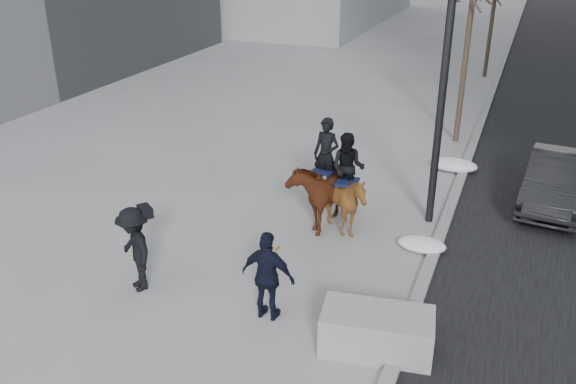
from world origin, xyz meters
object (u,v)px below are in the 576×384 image
at_px(car_near, 556,180).
at_px(mounted_right, 345,195).
at_px(planter, 377,332).
at_px(mounted_left, 324,186).

relative_size(car_near, mounted_right, 1.66).
distance_m(planter, mounted_left, 4.87).
height_order(planter, car_near, car_near).
relative_size(planter, mounted_left, 0.72).
xyz_separation_m(planter, car_near, (2.77, 7.44, 0.28)).
relative_size(mounted_left, mounted_right, 1.08).
height_order(car_near, mounted_right, mounted_right).
height_order(planter, mounted_right, mounted_right).
xyz_separation_m(planter, mounted_left, (-2.39, 4.21, 0.59)).
xyz_separation_m(car_near, mounted_left, (-5.16, -3.24, 0.31)).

